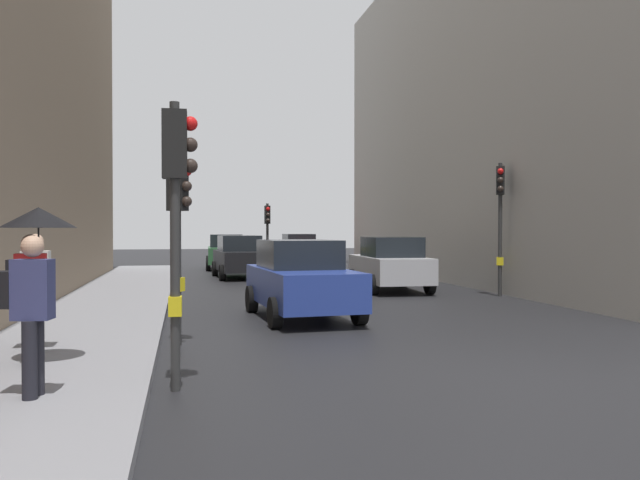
{
  "coord_description": "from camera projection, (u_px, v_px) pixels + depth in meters",
  "views": [
    {
      "loc": [
        -4.58,
        -7.94,
        1.99
      ],
      "look_at": [
        -1.06,
        8.62,
        1.72
      ],
      "focal_mm": 35.89,
      "sensor_mm": 36.0,
      "label": 1
    }
  ],
  "objects": [
    {
      "name": "ground_plane",
      "position": [
        526.0,
        375.0,
        8.75
      ],
      "size": [
        120.0,
        120.0,
        0.0
      ],
      "primitive_type": "plane",
      "color": "black"
    },
    {
      "name": "sidewalk_kerb",
      "position": [
        94.0,
        322.0,
        13.28
      ],
      "size": [
        2.86,
        40.0,
        0.16
      ],
      "primitive_type": "cube",
      "color": "gray",
      "rests_on": "ground"
    },
    {
      "name": "building_facade_right",
      "position": [
        572.0,
        111.0,
        26.14
      ],
      "size": [
        12.0,
        24.06,
        13.76
      ],
      "primitive_type": "cube",
      "color": "#B2ADA3",
      "rests_on": "ground"
    },
    {
      "name": "traffic_light_mid_street",
      "position": [
        500.0,
        205.0,
        19.12
      ],
      "size": [
        0.35,
        0.45,
        3.99
      ],
      "color": "#2D2D2D",
      "rests_on": "ground"
    },
    {
      "name": "traffic_light_near_left",
      "position": [
        177.0,
        192.0,
        7.86
      ],
      "size": [
        0.43,
        0.25,
        3.56
      ],
      "color": "#2D2D2D",
      "rests_on": "ground"
    },
    {
      "name": "traffic_light_near_right",
      "position": [
        179.0,
        215.0,
        10.98
      ],
      "size": [
        0.44,
        0.38,
        3.26
      ],
      "color": "#2D2D2D",
      "rests_on": "ground"
    },
    {
      "name": "traffic_light_far_median",
      "position": [
        267.0,
        225.0,
        29.5
      ],
      "size": [
        0.25,
        0.43,
        3.22
      ],
      "color": "#2D2D2D",
      "rests_on": "ground"
    },
    {
      "name": "car_blue_van",
      "position": [
        301.0,
        279.0,
        14.45
      ],
      "size": [
        2.25,
        4.32,
        1.76
      ],
      "color": "navy",
      "rests_on": "ground"
    },
    {
      "name": "car_dark_suv",
      "position": [
        240.0,
        257.0,
        26.53
      ],
      "size": [
        2.22,
        4.3,
        1.76
      ],
      "color": "black",
      "rests_on": "ground"
    },
    {
      "name": "car_red_sedan",
      "position": [
        298.0,
        249.0,
        37.01
      ],
      "size": [
        2.07,
        4.22,
        1.76
      ],
      "color": "red",
      "rests_on": "ground"
    },
    {
      "name": "car_silver_hatchback",
      "position": [
        390.0,
        264.0,
        20.89
      ],
      "size": [
        2.13,
        4.26,
        1.76
      ],
      "color": "#BCBCC1",
      "rests_on": "ground"
    },
    {
      "name": "car_green_estate",
      "position": [
        226.0,
        252.0,
        32.54
      ],
      "size": [
        2.14,
        4.26,
        1.76
      ],
      "color": "#2D6038",
      "rests_on": "ground"
    },
    {
      "name": "pedestrian_with_umbrella",
      "position": [
        36.0,
        241.0,
        8.69
      ],
      "size": [
        1.0,
        1.0,
        2.14
      ],
      "color": "black",
      "rests_on": "sidewalk_kerb"
    },
    {
      "name": "pedestrian_with_black_backpack",
      "position": [
        33.0,
        284.0,
        9.77
      ],
      "size": [
        0.61,
        0.36,
        1.77
      ],
      "color": "black",
      "rests_on": "sidewalk_kerb"
    },
    {
      "name": "pedestrian_with_grey_backpack",
      "position": [
        29.0,
        306.0,
        6.97
      ],
      "size": [
        0.64,
        0.38,
        1.77
      ],
      "color": "black",
      "rests_on": "sidewalk_kerb"
    }
  ]
}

